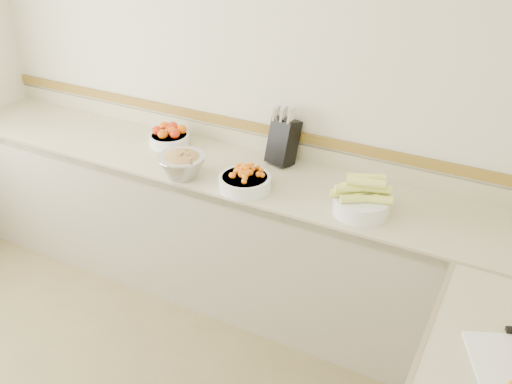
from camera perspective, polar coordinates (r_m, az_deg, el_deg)
The scene contains 7 objects.
back_wall at distance 3.49m, azimuth -0.11°, elevation 10.37°, with size 4.00×4.00×0.00m, color beige.
counter_back at distance 3.61m, azimuth -2.51°, elevation -3.95°, with size 4.00×0.65×1.08m.
knife_block at distance 3.40m, azimuth 2.74°, elevation 5.19°, with size 0.19×0.21×0.36m.
tomato_bowl at distance 3.71m, azimuth -8.65°, elevation 5.55°, with size 0.26×0.26×0.13m.
cherry_tomato_bowl at distance 3.15m, azimuth -1.14°, elevation 1.22°, with size 0.29×0.29×0.16m.
corn_bowl at distance 2.97m, azimuth 10.52°, elevation -0.77°, with size 0.32×0.29×0.21m.
rhubarb_bowl at distance 3.29m, azimuth -7.41°, elevation 2.83°, with size 0.28×0.28×0.16m.
Camera 1 is at (1.54, -0.90, 2.46)m, focal length 40.00 mm.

